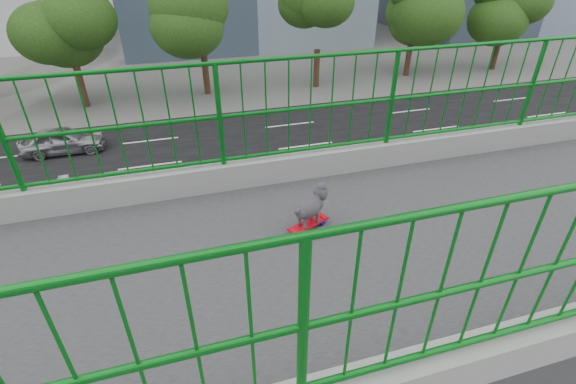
# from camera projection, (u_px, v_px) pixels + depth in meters

# --- Properties ---
(road) EXTENTS (18.00, 90.00, 0.02)m
(road) POSITION_uv_depth(u_px,v_px,m) (151.00, 198.00, 17.34)
(road) COLOR black
(road) RESTS_ON ground
(street_trees) EXTENTS (5.30, 60.40, 7.26)m
(street_trees) POSITION_uv_depth(u_px,v_px,m) (154.00, 26.00, 25.68)
(street_trees) COLOR black
(street_trees) RESTS_ON ground
(skateboard) EXTENTS (0.30, 0.45, 0.06)m
(skateboard) POSITION_uv_depth(u_px,v_px,m) (308.00, 224.00, 3.98)
(skateboard) COLOR red
(skateboard) RESTS_ON footbridge
(poodle) EXTENTS (0.29, 0.41, 0.37)m
(poodle) POSITION_uv_depth(u_px,v_px,m) (311.00, 206.00, 3.88)
(poodle) COLOR #272529
(poodle) RESTS_ON skateboard
(car_2) EXTENTS (2.51, 5.44, 1.51)m
(car_2) POSITION_uv_depth(u_px,v_px,m) (440.00, 149.00, 19.71)
(car_2) COLOR #C1070E
(car_2) RESTS_ON ground
(car_4) EXTENTS (1.60, 3.98, 1.36)m
(car_4) POSITION_uv_depth(u_px,v_px,m) (63.00, 140.00, 20.71)
(car_4) COLOR gray
(car_4) RESTS_ON ground
(car_5) EXTENTS (1.57, 4.51, 1.49)m
(car_5) POSITION_uv_depth(u_px,v_px,m) (361.00, 262.00, 12.80)
(car_5) COLOR silver
(car_5) RESTS_ON ground
(car_7) EXTENTS (2.14, 5.27, 1.53)m
(car_7) POSITION_uv_depth(u_px,v_px,m) (131.00, 192.00, 16.30)
(car_7) COLOR silver
(car_7) RESTS_ON ground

